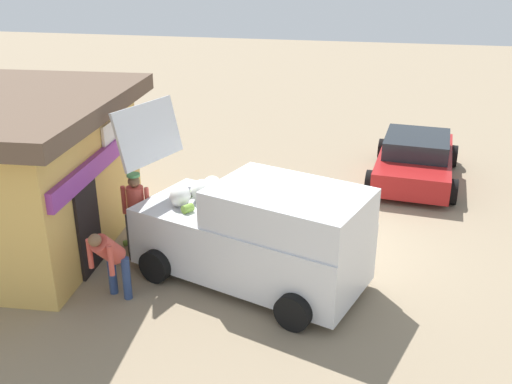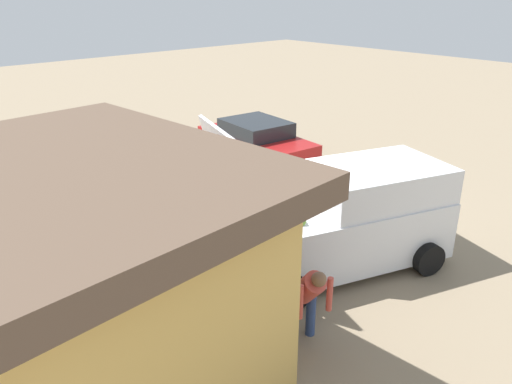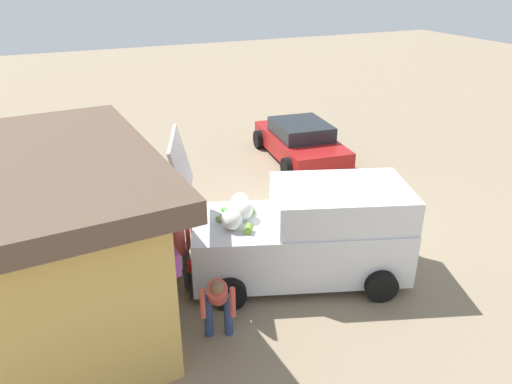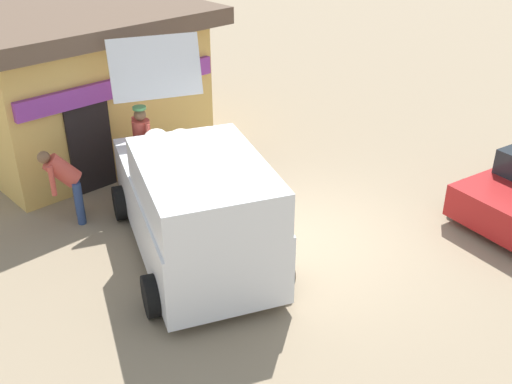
% 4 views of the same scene
% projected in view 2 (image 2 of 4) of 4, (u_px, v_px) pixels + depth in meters
% --- Properties ---
extents(ground_plane, '(60.00, 60.00, 0.00)m').
position_uv_depth(ground_plane, '(299.00, 221.00, 11.68)').
color(ground_plane, gray).
extents(storefront_bar, '(5.56, 5.02, 3.14)m').
position_uv_depth(storefront_bar, '(65.00, 280.00, 6.34)').
color(storefront_bar, '#E0B259').
rests_on(storefront_bar, ground_plane).
extents(delivery_van, '(3.21, 4.83, 3.04)m').
position_uv_depth(delivery_van, '(344.00, 218.00, 9.55)').
color(delivery_van, silver).
rests_on(delivery_van, ground_plane).
extents(parked_sedan, '(4.22, 2.54, 1.22)m').
position_uv_depth(parked_sedan, '(256.00, 141.00, 15.67)').
color(parked_sedan, maroon).
rests_on(parked_sedan, ground_plane).
extents(vendor_standing, '(0.36, 0.57, 1.73)m').
position_uv_depth(vendor_standing, '(224.00, 251.00, 8.32)').
color(vendor_standing, '#4C4C51').
rests_on(vendor_standing, ground_plane).
extents(customer_bending, '(0.71, 0.63, 1.42)m').
position_uv_depth(customer_bending, '(308.00, 296.00, 7.35)').
color(customer_bending, navy).
rests_on(customer_bending, ground_plane).
extents(unloaded_banana_pile, '(0.84, 0.73, 0.41)m').
position_uv_depth(unloaded_banana_pile, '(204.00, 285.00, 8.85)').
color(unloaded_banana_pile, silver).
rests_on(unloaded_banana_pile, ground_plane).
extents(paint_bucket, '(0.29, 0.29, 0.33)m').
position_uv_depth(paint_bucket, '(190.00, 250.00, 10.06)').
color(paint_bucket, blue).
rests_on(paint_bucket, ground_plane).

